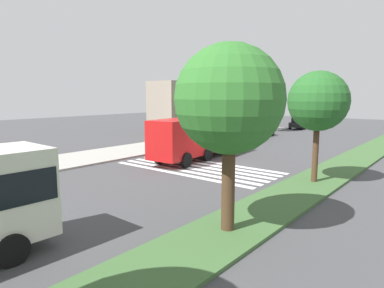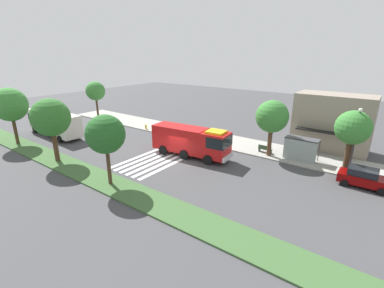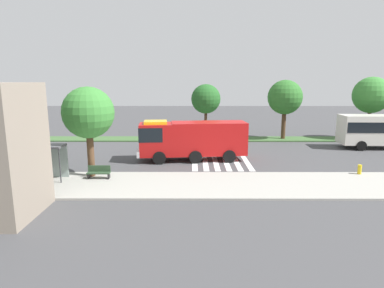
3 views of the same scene
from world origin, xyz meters
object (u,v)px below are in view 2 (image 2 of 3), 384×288
object	(u,v)px
parked_car_west	(364,178)
transit_bus	(54,122)
sidewalk_tree_center	(353,128)
bus_stop_shelter	(301,145)
street_lamp	(355,137)
sidewalk_tree_far_west	(95,91)
fire_truck	(193,140)
fire_hydrant	(146,127)
median_tree_west	(51,118)
median_tree_far_west	(10,105)
bench_near_shelter	(265,149)
median_tree_center	(105,135)
sidewalk_tree_west	(272,117)

from	to	relation	value
parked_car_west	transit_bus	bearing A→B (deg)	-168.17
sidewalk_tree_center	bus_stop_shelter	bearing A→B (deg)	171.97
street_lamp	sidewalk_tree_far_west	xyz separation A→B (m)	(-40.98, 0.40, 0.90)
fire_truck	sidewalk_tree_far_west	xyz separation A→B (m)	(-25.66, 5.33, 2.93)
street_lamp	fire_hydrant	bearing A→B (deg)	-179.80
median_tree_west	parked_car_west	bearing A→B (deg)	25.64
sidewalk_tree_far_west	median_tree_far_west	xyz separation A→B (m)	(4.57, -15.54, 0.36)
fire_truck	parked_car_west	size ratio (longest dim) A/B	2.28
fire_truck	bench_near_shelter	bearing A→B (deg)	37.74
sidewalk_tree_far_west	median_tree_center	world-z (taller)	sidewalk_tree_far_west
bench_near_shelter	sidewalk_tree_center	world-z (taller)	sidewalk_tree_center
bench_near_shelter	fire_hydrant	xyz separation A→B (m)	(-19.00, -1.13, -0.10)
fire_truck	sidewalk_tree_west	size ratio (longest dim) A/B	1.51
parked_car_west	sidewalk_tree_center	world-z (taller)	sidewalk_tree_center
fire_truck	sidewalk_tree_center	size ratio (longest dim) A/B	1.55
street_lamp	sidewalk_tree_center	distance (m)	0.86
fire_truck	transit_bus	bearing A→B (deg)	-171.83
fire_truck	median_tree_center	distance (m)	10.75
sidewalk_tree_west	sidewalk_tree_center	world-z (taller)	sidewalk_tree_west
street_lamp	median_tree_center	size ratio (longest dim) A/B	1.03
median_tree_center	median_tree_west	bearing A→B (deg)	180.00
sidewalk_tree_west	median_tree_west	bearing A→B (deg)	-139.32
sidewalk_tree_west	street_lamp	bearing A→B (deg)	-2.76
sidewalk_tree_west	sidewalk_tree_center	xyz separation A→B (m)	(7.92, -0.00, -0.03)
transit_bus	bus_stop_shelter	world-z (taller)	transit_bus
median_tree_center	sidewalk_tree_far_west	bearing A→B (deg)	146.89
median_tree_west	fire_hydrant	distance (m)	15.78
transit_bus	sidewalk_tree_far_west	distance (m)	11.77
bench_near_shelter	fire_hydrant	distance (m)	19.04
bus_stop_shelter	median_tree_center	xyz separation A→B (m)	(-12.17, -16.19, 2.91)
parked_car_west	bus_stop_shelter	world-z (taller)	bus_stop_shelter
fire_hydrant	bus_stop_shelter	bearing A→B (deg)	2.86
transit_bus	sidewalk_tree_west	size ratio (longest dim) A/B	1.70
median_tree_far_west	sidewalk_tree_far_west	bearing A→B (deg)	106.38
transit_bus	median_tree_west	distance (m)	11.60
sidewalk_tree_far_west	fire_truck	bearing A→B (deg)	-11.74
parked_car_west	sidewalk_tree_far_west	bearing A→B (deg)	176.55
fire_truck	parked_car_west	distance (m)	17.07
fire_truck	median_tree_west	bearing A→B (deg)	-142.77
street_lamp	median_tree_west	bearing A→B (deg)	-150.14
median_tree_west	street_lamp	bearing A→B (deg)	29.86
sidewalk_tree_far_west	sidewalk_tree_west	bearing A→B (deg)	-0.00
sidewalk_tree_west	median_tree_west	distance (m)	23.85
sidewalk_tree_far_west	bench_near_shelter	bearing A→B (deg)	1.12
sidewalk_tree_far_west	fire_hydrant	distance (m)	13.73
sidewalk_tree_west	median_tree_west	xyz separation A→B (m)	(-18.08, -15.54, 0.29)
bus_stop_shelter	median_tree_west	xyz separation A→B (m)	(-21.39, -16.19, 3.10)
sidewalk_tree_west	median_tree_west	size ratio (longest dim) A/B	0.93
transit_bus	median_tree_center	distance (m)	20.08
fire_truck	street_lamp	size ratio (longest dim) A/B	1.47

